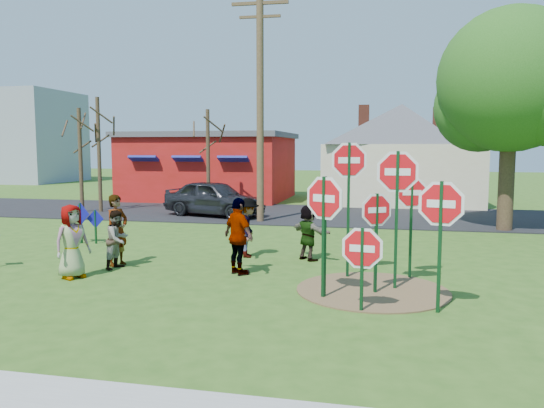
{
  "coord_description": "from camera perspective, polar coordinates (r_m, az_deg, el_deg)",
  "views": [
    {
      "loc": [
        4.72,
        -12.1,
        2.99
      ],
      "look_at": [
        1.91,
        0.98,
        1.58
      ],
      "focal_mm": 35.0,
      "sensor_mm": 36.0,
      "label": 1
    }
  ],
  "objects": [
    {
      "name": "leafy_tree",
      "position": [
        21.03,
        24.63,
        11.29
      ],
      "size": [
        5.6,
        5.11,
        7.96
      ],
      "color": "#382819",
      "rests_on": "ground"
    },
    {
      "name": "bare_tree_east",
      "position": [
        25.6,
        -6.91,
        6.27
      ],
      "size": [
        1.8,
        1.8,
        4.84
      ],
      "color": "#382819",
      "rests_on": "ground"
    },
    {
      "name": "ground",
      "position": [
        13.33,
        -9.01,
        -7.03
      ],
      "size": [
        120.0,
        120.0,
        0.0
      ],
      "primitive_type": "plane",
      "color": "#2E5418",
      "rests_on": "ground"
    },
    {
      "name": "dirt_patch",
      "position": [
        11.49,
        10.75,
        -9.1
      ],
      "size": [
        3.2,
        3.2,
        0.03
      ],
      "primitive_type": "cylinder",
      "color": "brown",
      "rests_on": "ground"
    },
    {
      "name": "bare_tree_mid",
      "position": [
        26.21,
        -19.95,
        5.96
      ],
      "size": [
        1.8,
        1.8,
        4.84
      ],
      "color": "#382819",
      "rests_on": "ground"
    },
    {
      "name": "cream_house",
      "position": [
        30.11,
        13.69,
        5.71
      ],
      "size": [
        9.4,
        9.4,
        6.5
      ],
      "color": "beige",
      "rests_on": "ground"
    },
    {
      "name": "person_b",
      "position": [
        14.09,
        -16.32,
        -2.72
      ],
      "size": [
        0.61,
        0.76,
        1.82
      ],
      "primitive_type": "imported",
      "rotation": [
        0.0,
        0.0,
        1.28
      ],
      "color": "#2C7A77",
      "rests_on": "ground"
    },
    {
      "name": "stop_sign_c",
      "position": [
        11.38,
        13.32,
        1.74
      ],
      "size": [
        1.19,
        0.08,
        3.1
      ],
      "rotation": [
        0.0,
        0.0,
        -0.05
      ],
      "color": "#103D1C",
      "rests_on": "ground"
    },
    {
      "name": "person_a",
      "position": [
        13.06,
        -20.72,
        -3.79
      ],
      "size": [
        0.87,
        0.99,
        1.71
      ],
      "primitive_type": "imported",
      "rotation": [
        0.0,
        0.0,
        1.09
      ],
      "color": "#394580",
      "rests_on": "ground"
    },
    {
      "name": "bare_tree_west",
      "position": [
        25.99,
        -18.16,
        6.74
      ],
      "size": [
        1.8,
        1.8,
        5.34
      ],
      "color": "#382819",
      "rests_on": "ground"
    },
    {
      "name": "stop_sign_f",
      "position": [
        9.99,
        17.71,
        -1.02
      ],
      "size": [
        1.09,
        0.28,
        2.56
      ],
      "rotation": [
        0.0,
        0.0,
        -0.24
      ],
      "color": "#103D1C",
      "rests_on": "ground"
    },
    {
      "name": "stop_sign_d",
      "position": [
        12.45,
        14.78,
        0.25
      ],
      "size": [
        0.94,
        0.24,
        2.47
      ],
      "rotation": [
        0.0,
        0.0,
        0.24
      ],
      "color": "#103D1C",
      "rests_on": "ground"
    },
    {
      "name": "suv",
      "position": [
        23.36,
        -6.24,
        0.65
      ],
      "size": [
        4.94,
        3.11,
        1.57
      ],
      "primitive_type": "imported",
      "rotation": [
        0.0,
        0.0,
        1.28
      ],
      "color": "#2D2C31",
      "rests_on": "road"
    },
    {
      "name": "distant_building",
      "position": [
        53.33,
        -25.88,
        6.49
      ],
      "size": [
        10.0,
        8.0,
        8.0
      ],
      "primitive_type": "cube",
      "color": "#8C939E",
      "rests_on": "ground"
    },
    {
      "name": "red_building",
      "position": [
        31.8,
        -6.63,
        4.12
      ],
      "size": [
        9.4,
        7.69,
        3.9
      ],
      "color": "maroon",
      "rests_on": "ground"
    },
    {
      "name": "stop_sign_e",
      "position": [
        9.81,
        9.68,
        -5.23
      ],
      "size": [
        1.03,
        0.15,
        1.7
      ],
      "rotation": [
        0.0,
        0.0,
        -0.13
      ],
      "color": "#103D1C",
      "rests_on": "ground"
    },
    {
      "name": "blue_diamond_c",
      "position": [
        17.55,
        -18.46,
        -1.92
      ],
      "size": [
        0.59,
        0.06,
        1.08
      ],
      "rotation": [
        0.0,
        0.0,
        -0.03
      ],
      "color": "#103D1C",
      "rests_on": "ground"
    },
    {
      "name": "person_c",
      "position": [
        13.76,
        -16.28,
        -3.68
      ],
      "size": [
        0.67,
        0.8,
        1.47
      ],
      "primitive_type": "imported",
      "rotation": [
        0.0,
        0.0,
        1.39
      ],
      "color": "brown",
      "rests_on": "ground"
    },
    {
      "name": "utility_pole",
      "position": [
        21.52,
        -1.29,
        11.04
      ],
      "size": [
        2.27,
        0.29,
        9.27
      ],
      "rotation": [
        0.0,
        0.0,
        0.04
      ],
      "color": "#4C3823",
      "rests_on": "ground"
    },
    {
      "name": "blue_diamond_d",
      "position": [
        17.75,
        -19.89,
        -1.46
      ],
      "size": [
        0.7,
        0.18,
        1.3
      ],
      "rotation": [
        0.0,
        0.0,
        -0.22
      ],
      "color": "#103D1C",
      "rests_on": "ground"
    },
    {
      "name": "stop_sign_a",
      "position": [
        10.49,
        5.65,
        -0.59
      ],
      "size": [
        1.04,
        0.6,
        2.6
      ],
      "rotation": [
        0.0,
        0.0,
        -0.52
      ],
      "color": "#103D1C",
      "rests_on": "ground"
    },
    {
      "name": "road",
      "position": [
        24.25,
        0.82,
        -1.03
      ],
      "size": [
        120.0,
        7.5,
        0.04
      ],
      "primitive_type": "cube",
      "color": "black",
      "rests_on": "ground"
    },
    {
      "name": "stop_sign_g",
      "position": [
        11.02,
        11.17,
        -1.71
      ],
      "size": [
        0.81,
        0.48,
        2.2
      ],
      "rotation": [
        0.0,
        0.0,
        0.53
      ],
      "color": "#103D1C",
      "rests_on": "ground"
    },
    {
      "name": "person_e",
      "position": [
        12.56,
        -3.6,
        -3.5
      ],
      "size": [
        1.11,
        1.04,
        1.84
      ],
      "primitive_type": "imported",
      "rotation": [
        0.0,
        0.0,
        2.43
      ],
      "color": "#4D2D5C",
      "rests_on": "ground"
    },
    {
      "name": "person_d",
      "position": [
        14.59,
        -2.59,
        -2.56
      ],
      "size": [
        0.76,
        1.14,
        1.64
      ],
      "primitive_type": "imported",
      "rotation": [
        0.0,
        0.0,
        1.72
      ],
      "color": "#38393E",
      "rests_on": "ground"
    },
    {
      "name": "person_f",
      "position": [
        14.22,
        3.9,
        -3.08
      ],
      "size": [
        1.33,
        1.25,
        1.5
      ],
      "primitive_type": "imported",
      "rotation": [
        0.0,
        0.0,
        2.42
      ],
      "color": "#1B5435",
      "rests_on": "ground"
    },
    {
      "name": "stop_sign_b",
      "position": [
        12.21,
        8.26,
        3.16
      ],
      "size": [
        1.1,
        0.2,
        3.28
      ],
      "rotation": [
        0.0,
        0.0,
        0.17
      ],
      "color": "#103D1C",
      "rests_on": "ground"
    }
  ]
}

